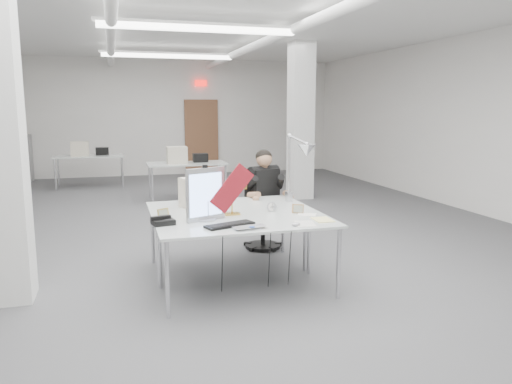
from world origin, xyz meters
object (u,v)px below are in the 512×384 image
architect_lamp (297,163)px  laptop (252,229)px  office_chair (263,209)px  desk_phone (163,222)px  seated_person (264,183)px  beige_monitor (199,193)px  monitor (205,194)px  bankers_lamp (232,197)px  desk_main (247,223)px

architect_lamp → laptop: bearing=-110.9°
office_chair → laptop: 2.03m
laptop → desk_phone: 0.91m
seated_person → beige_monitor: seated_person is taller
monitor → desk_phone: 0.50m
monitor → desk_phone: monitor is taller
seated_person → beige_monitor: size_ratio=2.41×
seated_person → bankers_lamp: size_ratio=2.30×
laptop → desk_phone: bearing=138.0°
beige_monitor → laptop: bearing=-100.3°
office_chair → monitor: 1.78m
office_chair → monitor: monitor is taller
seated_person → monitor: bearing=-145.9°
office_chair → laptop: size_ratio=3.40×
seated_person → desk_phone: bearing=-154.6°
monitor → laptop: (0.34, -0.52, -0.26)m
desk_main → architect_lamp: 1.14m
office_chair → bankers_lamp: bearing=-138.9°
laptop → beige_monitor: beige_monitor is taller
office_chair → beige_monitor: bearing=-163.0°
desk_main → laptop: (-0.04, -0.34, 0.03)m
desk_main → office_chair: 1.70m
office_chair → beige_monitor: (-0.97, -0.69, 0.38)m
desk_main → monitor: monitor is taller
bankers_lamp → office_chair: bearing=48.2°
desk_main → desk_phone: size_ratio=8.67×
desk_main → desk_phone: desk_phone is taller
seated_person → beige_monitor: (-0.97, -0.64, 0.02)m
bankers_lamp → desk_phone: size_ratio=1.80×
office_chair → architect_lamp: 1.15m
office_chair → laptop: office_chair is taller
desk_phone → monitor: bearing=-2.1°
seated_person → laptop: seated_person is taller
desk_main → seated_person: (0.64, 1.51, 0.16)m
desk_main → beige_monitor: 0.95m
bankers_lamp → desk_phone: bearing=-172.6°
seated_person → desk_phone: (-1.46, -1.39, -0.12)m
bankers_lamp → architect_lamp: architect_lamp is taller
desk_main → architect_lamp: architect_lamp is taller
desk_phone → beige_monitor: beige_monitor is taller
monitor → architect_lamp: size_ratio=0.54×
desk_main → monitor: (-0.38, 0.18, 0.28)m
office_chair → bankers_lamp: size_ratio=2.92×
monitor → beige_monitor: 0.70m
bankers_lamp → architect_lamp: size_ratio=0.37×
seated_person → architect_lamp: architect_lamp is taller
seated_person → architect_lamp: size_ratio=0.86×
monitor → desk_phone: bearing=166.3°
monitor → seated_person: bearing=30.5°
office_chair → monitor: bearing=-144.8°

